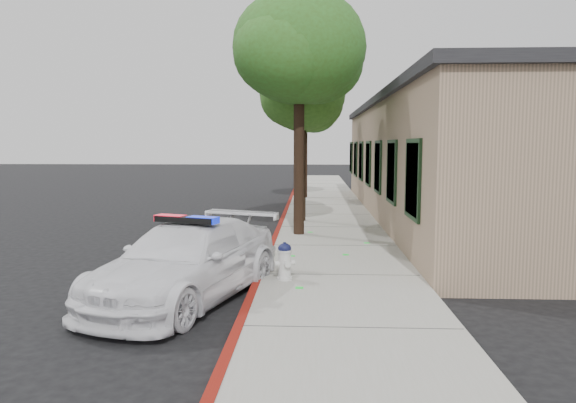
# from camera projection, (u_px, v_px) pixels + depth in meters

# --- Properties ---
(ground) EXTENTS (120.00, 120.00, 0.00)m
(ground) POSITION_uv_depth(u_px,v_px,m) (257.00, 281.00, 10.43)
(ground) COLOR black
(ground) RESTS_ON ground
(sidewalk) EXTENTS (3.20, 60.00, 0.15)m
(sidewalk) POSITION_uv_depth(u_px,v_px,m) (333.00, 248.00, 13.33)
(sidewalk) COLOR #9A998C
(sidewalk) RESTS_ON ground
(red_curb) EXTENTS (0.14, 60.00, 0.16)m
(red_curb) POSITION_uv_depth(u_px,v_px,m) (272.00, 248.00, 13.40)
(red_curb) COLOR maroon
(red_curb) RESTS_ON ground
(clapboard_building) EXTENTS (7.30, 20.89, 4.24)m
(clapboard_building) POSITION_uv_depth(u_px,v_px,m) (471.00, 160.00, 18.83)
(clapboard_building) COLOR tan
(clapboard_building) RESTS_ON ground
(police_car) EXTENTS (3.23, 4.96, 1.46)m
(police_car) POSITION_uv_depth(u_px,v_px,m) (187.00, 261.00, 9.16)
(police_car) COLOR white
(police_car) RESTS_ON ground
(fire_hydrant) EXTENTS (0.40, 0.35, 0.71)m
(fire_hydrant) POSITION_uv_depth(u_px,v_px,m) (285.00, 261.00, 9.93)
(fire_hydrant) COLOR silver
(fire_hydrant) RESTS_ON sidewalk
(street_tree_near) EXTENTS (3.67, 3.80, 6.71)m
(street_tree_near) POSITION_uv_depth(u_px,v_px,m) (300.00, 53.00, 14.50)
(street_tree_near) COLOR black
(street_tree_near) RESTS_ON sidewalk
(street_tree_mid) EXTENTS (2.79, 2.91, 5.33)m
(street_tree_mid) POSITION_uv_depth(u_px,v_px,m) (302.00, 98.00, 17.25)
(street_tree_mid) COLOR black
(street_tree_mid) RESTS_ON sidewalk
(street_tree_far) EXTENTS (3.02, 3.00, 5.55)m
(street_tree_far) POSITION_uv_depth(u_px,v_px,m) (306.00, 109.00, 24.91)
(street_tree_far) COLOR black
(street_tree_far) RESTS_ON sidewalk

